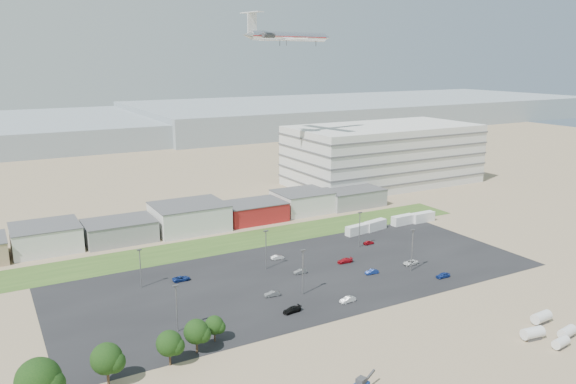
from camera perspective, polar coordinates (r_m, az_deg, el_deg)
ground at (r=123.56m, az=4.07°, el=-11.90°), size 700.00×700.00×0.00m
parking_lot at (r=141.54m, az=1.31°, el=-8.47°), size 120.00×50.00×0.01m
grass_strip at (r=166.29m, az=-5.80°, el=-5.14°), size 160.00×16.00×0.02m
hills_backdrop at (r=423.35m, az=-15.14°, el=6.43°), size 700.00×200.00×9.00m
building_row at (r=176.95m, az=-13.36°, el=-2.95°), size 170.00×20.00×8.00m
parking_garage at (r=245.01m, az=9.63°, el=3.78°), size 80.00×40.00×25.00m
storage_tank_nw at (r=120.90m, az=23.60°, el=-12.98°), size 4.65×2.80×2.63m
storage_tank_ne at (r=128.28m, az=24.35°, el=-11.50°), size 4.52×2.47×2.63m
storage_tank_sw at (r=119.89m, az=25.97°, el=-13.57°), size 3.83×2.25×2.18m
storage_tank_se at (r=124.27m, az=26.50°, el=-12.61°), size 4.26×2.58×2.41m
box_trailer_a at (r=174.03m, az=6.99°, el=-3.84°), size 7.86×3.34×2.85m
box_trailer_b at (r=179.33m, az=8.86°, el=-3.34°), size 8.46×4.09×3.04m
box_trailer_c at (r=186.62m, az=11.58°, el=-2.79°), size 8.23×2.95×3.04m
box_trailer_d at (r=191.16m, az=13.53°, el=-2.49°), size 8.41×2.67×3.15m
tree_left at (r=100.76m, az=-17.93°, el=-16.10°), size 5.63×5.63×8.45m
tree_mid at (r=103.96m, az=-11.97°, el=-15.06°), size 4.94×4.94×7.41m
tree_right at (r=107.04m, az=-9.30°, el=-14.06°), size 4.92×4.92×7.39m
tree_near at (r=110.74m, az=-7.49°, el=-13.45°), size 3.92×3.92×5.88m
lightpole_front_l at (r=114.65m, az=-11.24°, el=-11.54°), size 1.15×0.48×9.78m
lightpole_front_m at (r=128.79m, az=1.51°, el=-8.17°), size 1.27×0.53×10.78m
lightpole_front_r at (r=145.84m, az=12.49°, el=-5.82°), size 1.29×0.54×11.00m
lightpole_back_l at (r=137.30m, az=-14.76°, el=-7.53°), size 1.11×0.46×9.43m
lightpole_back_m at (r=144.05m, az=-2.25°, el=-5.90°), size 1.21×0.50×10.28m
lightpole_back_r at (r=161.49m, az=7.27°, el=-3.82°), size 1.22×0.51×10.36m
airliner at (r=208.71m, az=0.11°, el=15.54°), size 45.10×34.59×12.07m
parked_car_0 at (r=151.73m, az=12.35°, el=-7.01°), size 4.35×2.06×1.20m
parked_car_1 at (r=143.74m, az=8.51°, el=-8.02°), size 3.61×1.49×1.16m
parked_car_2 at (r=145.07m, az=15.46°, el=-8.15°), size 3.81×1.62×1.28m
parked_car_3 at (r=122.09m, az=0.41°, el=-11.87°), size 4.39×2.17×1.23m
parked_car_4 at (r=129.70m, az=-1.62°, el=-10.30°), size 3.75×1.72×1.19m
parked_car_7 at (r=142.44m, az=1.25°, el=-8.08°), size 3.47×1.50×1.11m
parked_car_8 at (r=165.50m, az=8.19°, el=-5.10°), size 3.48×1.54×1.16m
parked_car_9 at (r=140.46m, az=-10.79°, el=-8.63°), size 4.34×2.04×1.20m
parked_car_11 at (r=152.06m, az=-1.08°, el=-6.65°), size 3.57×1.30×1.17m
parked_car_12 at (r=150.33m, az=5.79°, el=-6.95°), size 4.35×2.07×1.23m
parked_car_13 at (r=127.41m, az=6.08°, el=-10.82°), size 3.89×1.60×1.25m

